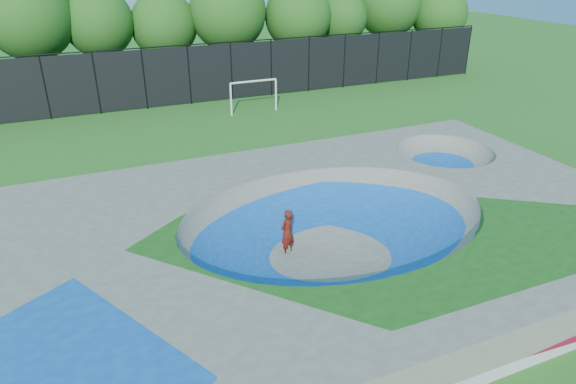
% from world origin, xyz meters
% --- Properties ---
extents(ground, '(120.00, 120.00, 0.00)m').
position_xyz_m(ground, '(0.00, 0.00, 0.00)').
color(ground, '#22601A').
rests_on(ground, ground).
extents(skate_deck, '(22.00, 14.00, 1.50)m').
position_xyz_m(skate_deck, '(0.00, 0.00, 0.75)').
color(skate_deck, gray).
rests_on(skate_deck, ground).
extents(skater, '(0.75, 0.65, 1.72)m').
position_xyz_m(skater, '(-1.61, 0.47, 0.86)').
color(skater, '#A81F0D').
rests_on(skater, ground).
extents(skateboard, '(0.81, 0.46, 0.05)m').
position_xyz_m(skateboard, '(-1.61, 0.47, 0.03)').
color(skateboard, black).
rests_on(skateboard, ground).
extents(soccer_goal, '(3.22, 0.12, 2.13)m').
position_xyz_m(soccer_goal, '(3.29, 17.29, 1.48)').
color(soccer_goal, white).
rests_on(soccer_goal, ground).
extents(fence, '(48.09, 0.09, 4.04)m').
position_xyz_m(fence, '(0.00, 21.00, 2.10)').
color(fence, black).
rests_on(fence, ground).
extents(treeline, '(50.95, 7.45, 8.58)m').
position_xyz_m(treeline, '(1.88, 26.12, 5.03)').
color(treeline, '#3E301F').
rests_on(treeline, ground).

